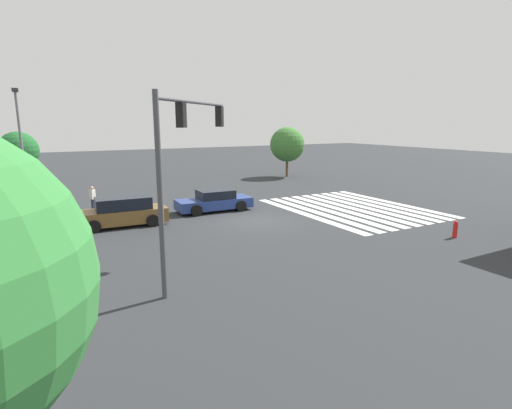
{
  "coord_description": "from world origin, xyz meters",
  "views": [
    {
      "loc": [
        -19.76,
        10.96,
        5.62
      ],
      "look_at": [
        0.0,
        0.0,
        0.98
      ],
      "focal_mm": 28.0,
      "sensor_mm": 36.0,
      "label": 1
    }
  ],
  "objects_px": {
    "tree_corner_c": "(287,144)",
    "fire_hydrant": "(455,229)",
    "traffic_signal_mast": "(182,151)",
    "tree_corner_b": "(18,151)",
    "car_2": "(214,201)",
    "car_1": "(122,212)",
    "pedestrian": "(93,197)",
    "street_light_pole_a": "(21,138)"
  },
  "relations": [
    {
      "from": "traffic_signal_mast",
      "to": "car_2",
      "type": "relative_size",
      "value": 1.35
    },
    {
      "from": "car_2",
      "to": "pedestrian",
      "type": "xyz_separation_m",
      "value": [
        3.8,
        6.89,
        0.25
      ]
    },
    {
      "from": "car_2",
      "to": "pedestrian",
      "type": "bearing_deg",
      "value": -26.92
    },
    {
      "from": "tree_corner_c",
      "to": "fire_hydrant",
      "type": "height_order",
      "value": "tree_corner_c"
    },
    {
      "from": "car_1",
      "to": "car_2",
      "type": "height_order",
      "value": "car_1"
    },
    {
      "from": "traffic_signal_mast",
      "to": "fire_hydrant",
      "type": "relative_size",
      "value": 7.67
    },
    {
      "from": "pedestrian",
      "to": "fire_hydrant",
      "type": "bearing_deg",
      "value": -2.2
    },
    {
      "from": "tree_corner_b",
      "to": "tree_corner_c",
      "type": "bearing_deg",
      "value": -85.34
    },
    {
      "from": "tree_corner_c",
      "to": "fire_hydrant",
      "type": "relative_size",
      "value": 6.05
    },
    {
      "from": "tree_corner_b",
      "to": "fire_hydrant",
      "type": "xyz_separation_m",
      "value": [
        -21.36,
        -18.94,
        -3.22
      ]
    },
    {
      "from": "car_2",
      "to": "tree_corner_b",
      "type": "height_order",
      "value": "tree_corner_b"
    },
    {
      "from": "street_light_pole_a",
      "to": "tree_corner_c",
      "type": "xyz_separation_m",
      "value": [
        5.56,
        -23.98,
        -1.26
      ]
    },
    {
      "from": "fire_hydrant",
      "to": "tree_corner_b",
      "type": "bearing_deg",
      "value": 41.56
    },
    {
      "from": "street_light_pole_a",
      "to": "tree_corner_c",
      "type": "bearing_deg",
      "value": -76.95
    },
    {
      "from": "car_1",
      "to": "car_2",
      "type": "distance_m",
      "value": 6.09
    },
    {
      "from": "traffic_signal_mast",
      "to": "tree_corner_c",
      "type": "bearing_deg",
      "value": 4.43
    },
    {
      "from": "fire_hydrant",
      "to": "street_light_pole_a",
      "type": "bearing_deg",
      "value": 46.34
    },
    {
      "from": "tree_corner_c",
      "to": "car_2",
      "type": "bearing_deg",
      "value": 131.46
    },
    {
      "from": "car_1",
      "to": "street_light_pole_a",
      "type": "bearing_deg",
      "value": -55.15
    },
    {
      "from": "pedestrian",
      "to": "tree_corner_b",
      "type": "height_order",
      "value": "tree_corner_b"
    },
    {
      "from": "street_light_pole_a",
      "to": "tree_corner_b",
      "type": "xyz_separation_m",
      "value": [
        3.58,
        0.3,
        -1.01
      ]
    },
    {
      "from": "car_2",
      "to": "street_light_pole_a",
      "type": "relative_size",
      "value": 0.63
    },
    {
      "from": "car_1",
      "to": "pedestrian",
      "type": "relative_size",
      "value": 3.05
    },
    {
      "from": "tree_corner_c",
      "to": "street_light_pole_a",
      "type": "bearing_deg",
      "value": 103.05
    },
    {
      "from": "street_light_pole_a",
      "to": "tree_corner_c",
      "type": "distance_m",
      "value": 24.65
    },
    {
      "from": "pedestrian",
      "to": "car_1",
      "type": "bearing_deg",
      "value": -36.13
    },
    {
      "from": "tree_corner_b",
      "to": "tree_corner_c",
      "type": "relative_size",
      "value": 0.97
    },
    {
      "from": "tree_corner_b",
      "to": "tree_corner_c",
      "type": "xyz_separation_m",
      "value": [
        1.98,
        -24.29,
        -0.25
      ]
    },
    {
      "from": "car_1",
      "to": "street_light_pole_a",
      "type": "height_order",
      "value": "street_light_pole_a"
    },
    {
      "from": "traffic_signal_mast",
      "to": "car_1",
      "type": "bearing_deg",
      "value": 48.2
    },
    {
      "from": "car_2",
      "to": "tree_corner_b",
      "type": "bearing_deg",
      "value": -40.21
    },
    {
      "from": "traffic_signal_mast",
      "to": "car_1",
      "type": "relative_size",
      "value": 1.33
    },
    {
      "from": "street_light_pole_a",
      "to": "traffic_signal_mast",
      "type": "bearing_deg",
      "value": -162.83
    },
    {
      "from": "traffic_signal_mast",
      "to": "car_2",
      "type": "distance_m",
      "value": 12.28
    },
    {
      "from": "fire_hydrant",
      "to": "car_1",
      "type": "bearing_deg",
      "value": 53.49
    },
    {
      "from": "fire_hydrant",
      "to": "tree_corner_c",
      "type": "bearing_deg",
      "value": -12.9
    },
    {
      "from": "street_light_pole_a",
      "to": "car_1",
      "type": "bearing_deg",
      "value": -148.14
    },
    {
      "from": "pedestrian",
      "to": "tree_corner_b",
      "type": "relative_size",
      "value": 0.32
    },
    {
      "from": "car_1",
      "to": "fire_hydrant",
      "type": "height_order",
      "value": "car_1"
    },
    {
      "from": "car_2",
      "to": "pedestrian",
      "type": "height_order",
      "value": "pedestrian"
    },
    {
      "from": "car_1",
      "to": "pedestrian",
      "type": "distance_m",
      "value": 4.99
    },
    {
      "from": "tree_corner_c",
      "to": "fire_hydrant",
      "type": "xyz_separation_m",
      "value": [
        -23.34,
        5.35,
        -2.96
      ]
    }
  ]
}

